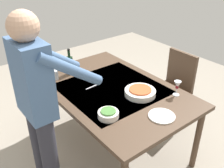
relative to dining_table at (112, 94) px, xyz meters
The scene contains 12 objects.
ground_plane 0.70m from the dining_table, ahead, with size 6.00×6.00×0.00m, color #9E9384.
dining_table is the anchor object (origin of this frame).
chair_near 0.94m from the dining_table, 94.40° to the right, with size 0.40×0.40×0.91m.
person_server 0.86m from the dining_table, 97.36° to the left, with size 0.42×0.61×1.69m.
wine_bottle 0.60m from the dining_table, 16.88° to the left, with size 0.07×0.07×0.30m.
wine_glass_left 0.66m from the dining_table, 139.66° to the right, with size 0.07×0.07×0.15m.
water_cup_near_left 0.77m from the dining_table, 14.40° to the left, with size 0.08×0.08×0.11m, color silver.
water_cup_near_right 0.65m from the dining_table, 33.86° to the left, with size 0.07×0.07×0.10m, color silver.
serving_bowl_pasta 0.32m from the dining_table, 153.20° to the right, with size 0.30×0.30×0.07m.
side_bowl_salad 0.50m from the dining_table, 138.37° to the left, with size 0.18×0.18×0.07m.
dinner_plate_near 0.64m from the dining_table, behind, with size 0.23×0.23×0.01m, color white.
table_fork 0.21m from the dining_table, 42.08° to the left, with size 0.01×0.18×0.01m, color silver.
Camera 1 is at (-1.77, 1.38, 2.07)m, focal length 40.96 mm.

